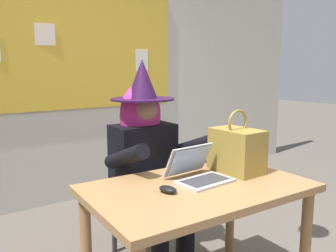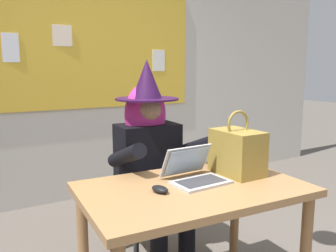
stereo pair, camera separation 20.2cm
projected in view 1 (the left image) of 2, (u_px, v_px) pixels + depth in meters
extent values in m
cube|color=beige|center=(66.00, 67.00, 3.44)|extent=(6.76, 0.10, 2.73)
cube|color=gold|center=(67.00, 48.00, 3.36)|extent=(2.40, 0.02, 1.20)
cube|color=white|center=(142.00, 60.00, 3.86)|extent=(0.15, 0.01, 0.23)
cube|color=#F4E0C6|center=(43.00, 34.00, 3.20)|extent=(0.22, 0.02, 0.20)
cube|color=#A37547|center=(198.00, 188.00, 1.85)|extent=(1.21, 0.80, 0.04)
cylinder|color=#A37547|center=(305.00, 249.00, 1.94)|extent=(0.06, 0.06, 0.69)
cylinder|color=#A37547|center=(230.00, 212.00, 2.44)|extent=(0.06, 0.06, 0.69)
cube|color=#4C1E19|center=(145.00, 200.00, 2.45)|extent=(0.45, 0.45, 0.04)
cube|color=#4C1E19|center=(133.00, 161.00, 2.57)|extent=(0.38, 0.07, 0.45)
cylinder|color=#262628|center=(178.00, 233.00, 2.44)|extent=(0.04, 0.04, 0.41)
cylinder|color=#262628|center=(135.00, 246.00, 2.26)|extent=(0.04, 0.04, 0.41)
cylinder|color=#262628|center=(154.00, 216.00, 2.72)|extent=(0.04, 0.04, 0.41)
cylinder|color=#262628|center=(114.00, 226.00, 2.54)|extent=(0.04, 0.04, 0.41)
cylinder|color=black|center=(186.00, 244.00, 2.24)|extent=(0.11, 0.11, 0.45)
cylinder|color=black|center=(172.00, 199.00, 2.34)|extent=(0.17, 0.43, 0.15)
cylinder|color=black|center=(146.00, 205.00, 2.23)|extent=(0.17, 0.43, 0.15)
cube|color=black|center=(143.00, 161.00, 2.42)|extent=(0.43, 0.28, 0.52)
cylinder|color=black|center=(192.00, 147.00, 2.35)|extent=(0.11, 0.47, 0.24)
cylinder|color=black|center=(126.00, 157.00, 2.08)|extent=(0.11, 0.47, 0.24)
sphere|color=#A37A60|center=(143.00, 110.00, 2.36)|extent=(0.20, 0.20, 0.20)
ellipsoid|color=#D82D8C|center=(141.00, 115.00, 2.40)|extent=(0.31, 0.23, 0.44)
cylinder|color=#2D0F38|center=(142.00, 99.00, 2.35)|extent=(0.43, 0.43, 0.01)
cone|color=#2D0F38|center=(142.00, 79.00, 2.33)|extent=(0.21, 0.21, 0.27)
cube|color=#B7B7BC|center=(205.00, 181.00, 1.88)|extent=(0.31, 0.20, 0.01)
cube|color=#333338|center=(205.00, 180.00, 1.88)|extent=(0.26, 0.15, 0.00)
cube|color=#B7B7BC|center=(188.00, 160.00, 1.97)|extent=(0.31, 0.11, 0.17)
cube|color=#99B7E0|center=(189.00, 161.00, 1.97)|extent=(0.27, 0.09, 0.15)
ellipsoid|color=black|center=(168.00, 189.00, 1.73)|extent=(0.08, 0.12, 0.03)
cube|color=olive|center=(237.00, 151.00, 2.06)|extent=(0.20, 0.30, 0.26)
torus|color=olive|center=(238.00, 123.00, 2.04)|extent=(0.16, 0.02, 0.16)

